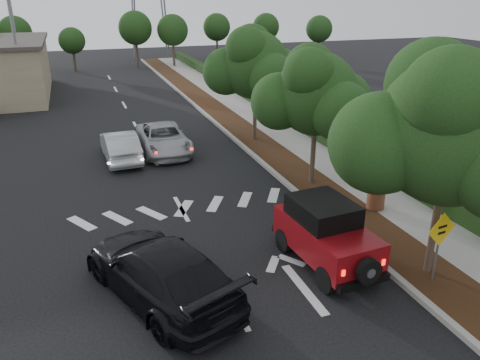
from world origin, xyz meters
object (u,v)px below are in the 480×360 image
speed_hump_sign (440,238)px  red_jeep (323,232)px  black_suv_oncoming (160,271)px  silver_suv_ahead (163,139)px

speed_hump_sign → red_jeep: bearing=130.5°
black_suv_oncoming → silver_suv_ahead: bearing=-122.1°
silver_suv_ahead → black_suv_oncoming: size_ratio=0.90×
red_jeep → black_suv_oncoming: bearing=177.4°
red_jeep → silver_suv_ahead: 11.96m
silver_suv_ahead → speed_hump_sign: size_ratio=2.37×
red_jeep → silver_suv_ahead: bearing=97.5°
silver_suv_ahead → speed_hump_sign: speed_hump_sign is taller
silver_suv_ahead → speed_hump_sign: 14.56m
silver_suv_ahead → black_suv_oncoming: (-2.34, -11.84, 0.11)m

